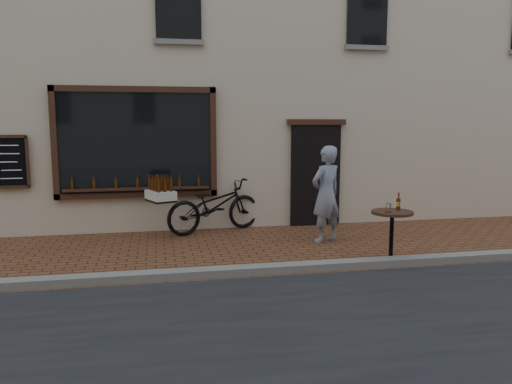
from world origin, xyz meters
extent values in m
plane|color=brown|center=(0.00, 0.00, 0.00)|extent=(90.00, 90.00, 0.00)
cube|color=slate|center=(0.00, 0.20, 0.06)|extent=(90.00, 0.25, 0.12)
cube|color=#B7A790|center=(0.00, 6.50, 5.00)|extent=(28.00, 6.00, 10.00)
cube|color=black|center=(-1.90, 3.45, 1.85)|extent=(3.00, 0.06, 2.00)
cube|color=black|center=(-1.90, 3.43, 2.91)|extent=(3.24, 0.10, 0.12)
cube|color=black|center=(-1.90, 3.43, 0.79)|extent=(3.24, 0.10, 0.12)
cube|color=black|center=(-3.46, 3.43, 1.85)|extent=(0.12, 0.10, 2.24)
cube|color=black|center=(-0.34, 3.43, 1.85)|extent=(0.12, 0.10, 2.24)
cube|color=black|center=(-1.90, 3.38, 0.92)|extent=(2.90, 0.16, 0.05)
cube|color=black|center=(1.90, 3.46, 1.10)|extent=(1.10, 0.10, 2.20)
cube|color=black|center=(1.90, 3.43, 2.26)|extent=(1.30, 0.10, 0.12)
cube|color=black|center=(-4.30, 3.44, 1.50)|extent=(0.62, 0.04, 0.92)
cylinder|color=#3D1C07|center=(-3.15, 3.38, 1.04)|extent=(0.06, 0.06, 0.19)
cylinder|color=#3D1C07|center=(-2.73, 3.38, 1.04)|extent=(0.06, 0.06, 0.19)
cylinder|color=#3D1C07|center=(-2.32, 3.38, 1.04)|extent=(0.06, 0.06, 0.19)
cylinder|color=#3D1C07|center=(-1.90, 3.38, 1.04)|extent=(0.06, 0.06, 0.19)
cylinder|color=#3D1C07|center=(-1.48, 3.38, 1.04)|extent=(0.06, 0.06, 0.19)
cylinder|color=#3D1C07|center=(-1.07, 3.38, 1.04)|extent=(0.06, 0.06, 0.19)
cylinder|color=#3D1C07|center=(-0.65, 3.38, 1.04)|extent=(0.06, 0.06, 0.19)
cube|color=black|center=(-1.00, 3.46, 4.60)|extent=(0.90, 0.06, 1.40)
cube|color=black|center=(3.00, 3.46, 4.60)|extent=(0.90, 0.06, 1.40)
imported|color=black|center=(-0.36, 3.19, 0.56)|extent=(2.24, 1.47, 1.11)
cube|color=black|center=(-1.45, 2.76, 0.76)|extent=(0.61, 0.70, 0.04)
cube|color=beige|center=(-1.45, 2.76, 0.87)|extent=(0.62, 0.73, 0.17)
cylinder|color=#3D1C07|center=(-1.25, 2.60, 1.07)|extent=(0.07, 0.07, 0.23)
cylinder|color=#3D1C07|center=(-1.36, 2.55, 1.07)|extent=(0.07, 0.07, 0.23)
cylinder|color=#3D1C07|center=(-1.48, 2.50, 1.07)|extent=(0.07, 0.07, 0.23)
cylinder|color=#3D1C07|center=(-1.30, 2.73, 1.07)|extent=(0.07, 0.07, 0.23)
cylinder|color=#3D1C07|center=(-1.42, 2.69, 1.07)|extent=(0.07, 0.07, 0.23)
cylinder|color=#3D1C07|center=(-1.53, 2.64, 1.07)|extent=(0.07, 0.07, 0.23)
cylinder|color=#3D1C07|center=(-1.36, 2.87, 1.07)|extent=(0.07, 0.07, 0.23)
cylinder|color=#3D1C07|center=(-1.47, 2.82, 1.07)|extent=(0.07, 0.07, 0.23)
cylinder|color=#3D1C07|center=(-1.59, 2.78, 1.07)|extent=(0.07, 0.07, 0.23)
cylinder|color=#3D1C07|center=(-1.41, 3.01, 1.07)|extent=(0.07, 0.07, 0.23)
cylinder|color=#3D1C07|center=(-1.53, 2.96, 1.07)|extent=(0.07, 0.07, 0.23)
cylinder|color=#3D1C07|center=(-1.64, 2.92, 1.07)|extent=(0.07, 0.07, 0.23)
cylinder|color=black|center=(2.18, 0.35, 0.02)|extent=(0.49, 0.49, 0.03)
cylinder|color=black|center=(2.18, 0.35, 0.42)|extent=(0.07, 0.07, 0.77)
cylinder|color=black|center=(2.18, 0.35, 0.83)|extent=(0.66, 0.66, 0.04)
cylinder|color=gold|center=(2.31, 0.42, 0.95)|extent=(0.07, 0.07, 0.07)
cylinder|color=white|center=(2.07, 0.27, 0.92)|extent=(0.09, 0.09, 0.14)
imported|color=gray|center=(1.62, 1.93, 0.92)|extent=(0.79, 0.68, 1.83)
camera|label=1|loc=(-1.50, -6.93, 2.28)|focal=35.00mm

